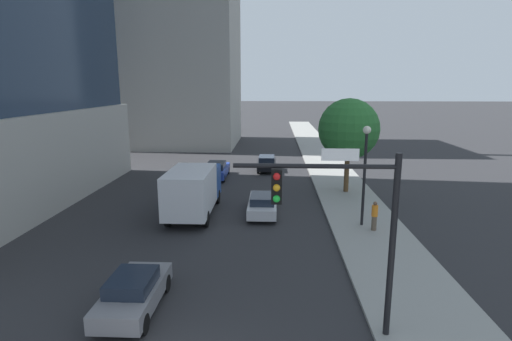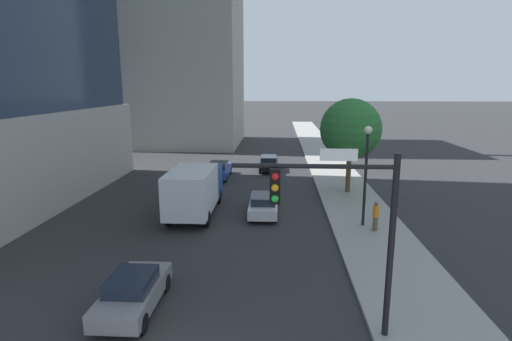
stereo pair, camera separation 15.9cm
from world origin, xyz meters
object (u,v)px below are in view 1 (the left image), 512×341
traffic_light_pole (341,211)px  box_truck (193,188)px  street_lamp (365,161)px  pedestrian_orange_shirt (374,216)px  car_black (267,163)px  car_gray (134,292)px  construction_building (177,12)px  street_tree (349,129)px  car_silver (263,204)px  car_blue (217,170)px

traffic_light_pole → box_truck: 14.25m
street_lamp → pedestrian_orange_shirt: (0.48, -0.85, -2.88)m
car_black → traffic_light_pole: bearing=-84.0°
car_gray → street_lamp: bearing=42.4°
construction_building → pedestrian_orange_shirt: (18.34, -33.86, -16.31)m
traffic_light_pole → car_black: size_ratio=1.32×
car_black → box_truck: bearing=-107.3°
car_gray → traffic_light_pole: bearing=-9.8°
street_tree → car_silver: size_ratio=1.51×
construction_building → street_tree: construction_building is taller
car_black → box_truck: 14.45m
construction_building → car_gray: 45.99m
car_gray → box_truck: bearing=90.0°
construction_building → traffic_light_pole: size_ratio=6.60×
street_tree → car_gray: street_tree is taller
street_lamp → car_blue: bearing=129.8°
car_gray → car_blue: size_ratio=0.86×
car_silver → pedestrian_orange_shirt: (6.22, -2.98, 0.30)m
pedestrian_orange_shirt → traffic_light_pole: bearing=-110.1°
pedestrian_orange_shirt → car_silver: bearing=154.4°
street_lamp → car_black: (-5.74, 15.53, -3.16)m
construction_building → box_truck: bearing=-75.9°
car_gray → box_truck: (-0.00, 10.93, 1.00)m
pedestrian_orange_shirt → street_lamp: bearing=119.4°
street_lamp → car_blue: 15.95m
street_lamp → car_silver: 6.90m
car_black → car_gray: size_ratio=1.12×
street_lamp → car_black: size_ratio=1.25×
pedestrian_orange_shirt → box_truck: bearing=166.0°
traffic_light_pole → car_gray: bearing=170.2°
street_lamp → box_truck: bearing=170.0°
street_tree → car_blue: (-10.40, 4.55, -4.10)m
street_lamp → box_truck: street_lamp is taller
construction_building → car_black: (12.13, -17.48, -16.59)m
traffic_light_pole → box_truck: size_ratio=0.87×
car_gray → pedestrian_orange_shirt: size_ratio=2.48×
construction_building → traffic_light_pole: construction_building is taller
car_black → pedestrian_orange_shirt: 17.52m
street_lamp → car_black: street_lamp is taller
car_silver → car_black: size_ratio=1.01×
street_tree → pedestrian_orange_shirt: (0.10, -8.31, -3.85)m
street_lamp → box_truck: size_ratio=0.82×
construction_building → car_black: construction_building is taller
street_tree → traffic_light_pole: bearing=-100.8°
car_black → pedestrian_orange_shirt: size_ratio=2.77×
car_blue → box_truck: bearing=-90.0°
street_tree → street_lamp: bearing=-92.9°
car_silver → pedestrian_orange_shirt: 6.90m
car_silver → box_truck: 4.42m
construction_building → car_blue: (7.84, -21.00, -16.56)m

